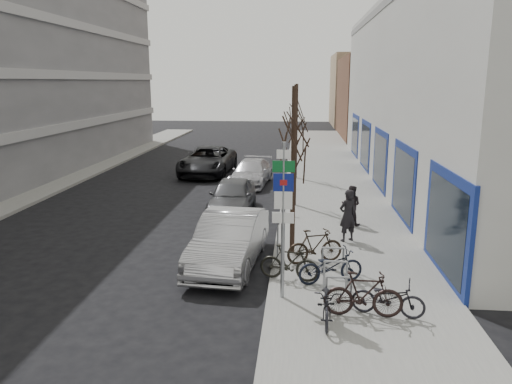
% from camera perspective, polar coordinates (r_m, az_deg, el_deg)
% --- Properties ---
extents(ground, '(120.00, 120.00, 0.00)m').
position_cam_1_polar(ground, '(13.61, -7.38, -12.04)').
color(ground, black).
rests_on(ground, ground).
extents(sidewalk_east, '(5.00, 70.00, 0.15)m').
position_cam_1_polar(sidewalk_east, '(22.83, 9.15, -1.71)').
color(sidewalk_east, slate).
rests_on(sidewalk_east, ground).
extents(sidewalk_west, '(3.00, 70.00, 0.15)m').
position_cam_1_polar(sidewalk_west, '(26.60, -26.37, -0.85)').
color(sidewalk_west, slate).
rests_on(sidewalk_west, ground).
extents(brick_building_far, '(12.00, 14.00, 8.00)m').
position_cam_1_polar(brick_building_far, '(53.10, 16.31, 10.30)').
color(brick_building_far, brown).
rests_on(brick_building_far, ground).
extents(tan_building_far, '(13.00, 12.00, 9.00)m').
position_cam_1_polar(tan_building_far, '(67.94, 14.29, 11.22)').
color(tan_building_far, '#937A5B').
rests_on(tan_building_far, ground).
extents(highway_sign_pole, '(0.55, 0.10, 4.20)m').
position_cam_1_polar(highway_sign_pole, '(12.48, 3.12, -2.23)').
color(highway_sign_pole, gray).
rests_on(highway_sign_pole, ground).
extents(bike_rack, '(0.66, 2.26, 0.83)m').
position_cam_1_polar(bike_rack, '(13.66, 9.07, -8.99)').
color(bike_rack, gray).
rests_on(bike_rack, sidewalk_east).
extents(tree_near, '(1.80, 1.80, 5.50)m').
position_cam_1_polar(tree_near, '(15.65, 4.35, 6.89)').
color(tree_near, black).
rests_on(tree_near, ground).
extents(tree_mid, '(1.80, 1.80, 5.50)m').
position_cam_1_polar(tree_mid, '(22.13, 4.55, 8.54)').
color(tree_mid, black).
rests_on(tree_mid, ground).
extents(tree_far, '(1.80, 1.80, 5.50)m').
position_cam_1_polar(tree_far, '(28.62, 4.66, 9.44)').
color(tree_far, black).
rests_on(tree_far, ground).
extents(meter_front, '(0.10, 0.08, 1.27)m').
position_cam_1_polar(meter_front, '(15.81, 2.51, -4.84)').
color(meter_front, gray).
rests_on(meter_front, sidewalk_east).
extents(meter_mid, '(0.10, 0.08, 1.27)m').
position_cam_1_polar(meter_mid, '(21.12, 3.15, -0.38)').
color(meter_mid, gray).
rests_on(meter_mid, sidewalk_east).
extents(meter_back, '(0.10, 0.08, 1.27)m').
position_cam_1_polar(meter_back, '(26.51, 3.53, 2.27)').
color(meter_back, gray).
rests_on(meter_back, sidewalk_east).
extents(bike_near_left, '(0.57, 1.75, 1.06)m').
position_cam_1_polar(bike_near_left, '(11.96, 8.13, -12.08)').
color(bike_near_left, black).
rests_on(bike_near_left, sidewalk_east).
extents(bike_near_right, '(1.91, 0.62, 1.15)m').
position_cam_1_polar(bike_near_right, '(12.28, 12.18, -11.33)').
color(bike_near_right, black).
rests_on(bike_near_right, sidewalk_east).
extents(bike_mid_curb, '(1.95, 1.14, 1.14)m').
position_cam_1_polar(bike_mid_curb, '(14.06, 8.53, -8.06)').
color(bike_mid_curb, black).
rests_on(bike_mid_curb, sidewalk_east).
extents(bike_mid_inner, '(1.78, 0.85, 1.04)m').
position_cam_1_polar(bike_mid_inner, '(14.15, 3.81, -8.04)').
color(bike_mid_inner, black).
rests_on(bike_mid_inner, sidewalk_east).
extents(bike_far_curb, '(1.80, 0.89, 1.06)m').
position_cam_1_polar(bike_far_curb, '(12.49, 14.88, -11.29)').
color(bike_far_curb, black).
rests_on(bike_far_curb, sidewalk_east).
extents(bike_far_inner, '(1.89, 1.14, 1.10)m').
position_cam_1_polar(bike_far_inner, '(15.48, 6.75, -6.13)').
color(bike_far_inner, black).
rests_on(bike_far_inner, sidewalk_east).
extents(parked_car_front, '(2.17, 5.13, 1.65)m').
position_cam_1_polar(parked_car_front, '(15.56, -3.07, -5.49)').
color(parked_car_front, '#A7A8AD').
rests_on(parked_car_front, ground).
extents(parked_car_mid, '(1.88, 4.50, 1.52)m').
position_cam_1_polar(parked_car_mid, '(21.68, -2.75, -0.46)').
color(parked_car_mid, '#47484C').
rests_on(parked_car_mid, ground).
extents(parked_car_back, '(2.33, 4.86, 1.36)m').
position_cam_1_polar(parked_car_back, '(27.66, -0.55, 2.23)').
color(parked_car_back, '#ACABB1').
rests_on(parked_car_back, ground).
extents(lane_car, '(3.08, 6.21, 1.69)m').
position_cam_1_polar(lane_car, '(30.92, -5.53, 3.58)').
color(lane_car, black).
rests_on(lane_car, ground).
extents(pedestrian_near, '(0.81, 0.73, 1.85)m').
position_cam_1_polar(pedestrian_near, '(17.63, 10.43, -2.65)').
color(pedestrian_near, black).
rests_on(pedestrian_near, sidewalk_east).
extents(pedestrian_far, '(0.68, 0.56, 1.59)m').
position_cam_1_polar(pedestrian_far, '(19.69, 10.80, -1.47)').
color(pedestrian_far, black).
rests_on(pedestrian_far, sidewalk_east).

